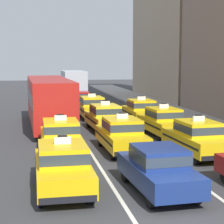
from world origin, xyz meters
The scene contains 16 objects.
ground_plane centered at (0.00, 0.00, 0.00)m, with size 160.00×160.00×0.00m, color #353538.
lane_stripe_left_center centered at (-1.60, 20.00, 0.00)m, with size 0.14×80.00×0.01m, color silver.
lane_stripe_center_right centered at (1.60, 20.00, 0.00)m, with size 0.14×80.00×0.01m, color silver.
sidewalk_curb centered at (7.20, 15.00, 0.07)m, with size 4.00×90.00×0.15m, color #9E9993.
taxi_left_nearest centered at (-3.36, 3.38, 0.88)m, with size 1.83×4.57×1.96m.
taxi_left_second centered at (-3.05, 8.88, 0.88)m, with size 1.84×4.57×1.96m.
bus_left_third centered at (-3.24, 17.39, 1.82)m, with size 2.87×11.28×3.22m.
sedan_center_nearest centered at (-0.19, 2.60, 0.85)m, with size 1.98×4.39×1.58m.
taxi_center_second centered at (-0.09, 8.90, 0.88)m, with size 1.90×4.59×1.96m.
taxi_center_third centered at (0.15, 15.00, 0.88)m, with size 2.04×4.64×1.96m.
taxi_center_fourth centered at (0.13, 20.79, 0.88)m, with size 1.92×4.60×1.96m.
sedan_center_fifth centered at (-0.09, 26.94, 0.85)m, with size 1.80×4.31×1.58m.
box_truck_center_sixth centered at (0.03, 34.31, 1.78)m, with size 2.36×6.98×3.27m.
taxi_right_second centered at (3.20, 7.44, 0.88)m, with size 2.04×4.65×1.96m.
taxi_right_third centered at (3.22, 12.66, 0.88)m, with size 2.04×4.65×1.96m.
taxi_right_fourth centered at (3.23, 17.76, 0.88)m, with size 1.83×4.56×1.96m.
Camera 1 is at (-4.32, -10.53, 4.50)m, focal length 66.51 mm.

